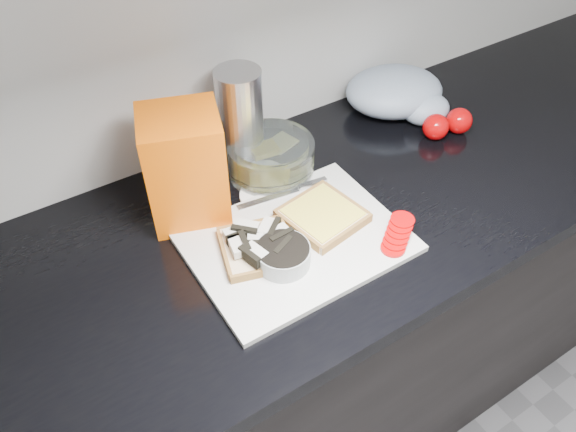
# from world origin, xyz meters

# --- Properties ---
(base_cabinet) EXTENTS (3.50, 0.60, 0.86)m
(base_cabinet) POSITION_xyz_m (0.00, 1.20, 0.43)
(base_cabinet) COLOR black
(base_cabinet) RESTS_ON ground
(countertop) EXTENTS (3.50, 0.64, 0.04)m
(countertop) POSITION_xyz_m (0.00, 1.20, 0.88)
(countertop) COLOR black
(countertop) RESTS_ON base_cabinet
(cutting_board) EXTENTS (0.40, 0.30, 0.01)m
(cutting_board) POSITION_xyz_m (-0.14, 1.13, 0.91)
(cutting_board) COLOR silver
(cutting_board) RESTS_ON countertop
(bread_left) EXTENTS (0.17, 0.17, 0.04)m
(bread_left) POSITION_xyz_m (-0.22, 1.15, 0.93)
(bread_left) COLOR beige
(bread_left) RESTS_ON cutting_board
(bread_right) EXTENTS (0.17, 0.17, 0.02)m
(bread_right) POSITION_xyz_m (-0.07, 1.15, 0.92)
(bread_right) COLOR beige
(bread_right) RESTS_ON cutting_board
(tomato_slices) EXTENTS (0.11, 0.09, 0.02)m
(tomato_slices) POSITION_xyz_m (0.02, 1.03, 0.92)
(tomato_slices) COLOR #B70406
(tomato_slices) RESTS_ON cutting_board
(knife) EXTENTS (0.20, 0.04, 0.01)m
(knife) POSITION_xyz_m (-0.07, 1.25, 0.92)
(knife) COLOR #B4B3B8
(knife) RESTS_ON cutting_board
(seed_tub) EXTENTS (0.10, 0.10, 0.05)m
(seed_tub) POSITION_xyz_m (-0.19, 1.10, 0.93)
(seed_tub) COLOR #9FA4A4
(seed_tub) RESTS_ON countertop
(tub_lid) EXTENTS (0.13, 0.13, 0.01)m
(tub_lid) POSITION_xyz_m (-0.12, 1.29, 0.90)
(tub_lid) COLOR white
(tub_lid) RESTS_ON countertop
(glass_bowl) EXTENTS (0.19, 0.19, 0.08)m
(glass_bowl) POSITION_xyz_m (-0.07, 1.35, 0.94)
(glass_bowl) COLOR silver
(glass_bowl) RESTS_ON countertop
(bread_bag) EXTENTS (0.18, 0.18, 0.23)m
(bread_bag) POSITION_xyz_m (-0.27, 1.32, 1.01)
(bread_bag) COLOR #DD4803
(bread_bag) RESTS_ON countertop
(steel_canister) EXTENTS (0.10, 0.10, 0.23)m
(steel_canister) POSITION_xyz_m (-0.11, 1.40, 1.02)
(steel_canister) COLOR #B9B9BE
(steel_canister) RESTS_ON countertop
(grocery_bag) EXTENTS (0.29, 0.28, 0.11)m
(grocery_bag) POSITION_xyz_m (0.32, 1.38, 0.95)
(grocery_bag) COLOR #93A2B4
(grocery_bag) RESTS_ON countertop
(whole_tomatoes) EXTENTS (0.13, 0.07, 0.06)m
(whole_tomatoes) POSITION_xyz_m (0.35, 1.24, 0.93)
(whole_tomatoes) COLOR #B70406
(whole_tomatoes) RESTS_ON countertop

